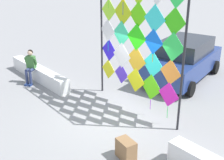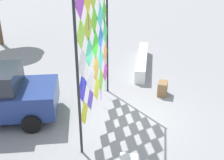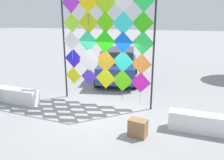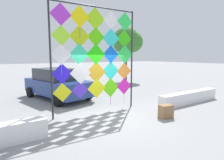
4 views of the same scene
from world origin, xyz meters
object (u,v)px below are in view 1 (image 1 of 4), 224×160
Objects in this scene: kite_display_rack at (137,35)px; cardboard_box_large at (126,149)px; seated_vendor at (30,64)px; parked_car at (184,59)px.

cardboard_box_large is at bearing -49.31° from kite_display_rack.
cardboard_box_large is (6.38, -0.52, -0.58)m from seated_vendor.
seated_vendor is 6.43m from cardboard_box_large.
kite_display_rack is at bearing 20.89° from seated_vendor.
parked_car is 6.35m from cardboard_box_large.
kite_display_rack is 8.48× the size of cardboard_box_large.
seated_vendor is 6.50m from parked_car.
kite_display_rack is 3.14× the size of seated_vendor.
kite_display_rack reaches higher than seated_vendor.
kite_display_rack is 0.94× the size of parked_car.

